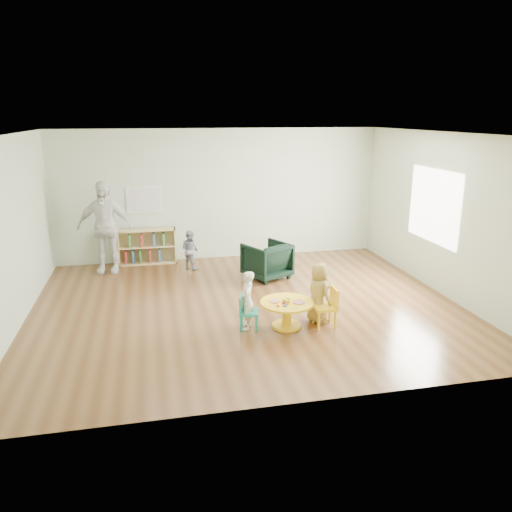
# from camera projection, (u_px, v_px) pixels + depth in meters

# --- Properties ---
(room) EXTENTS (7.10, 7.00, 2.80)m
(room) POSITION_uv_depth(u_px,v_px,m) (247.00, 193.00, 7.84)
(room) COLOR #56341B
(room) RESTS_ON ground
(activity_table) EXTENTS (0.80, 0.80, 0.44)m
(activity_table) POSITION_uv_depth(u_px,v_px,m) (287.00, 309.00, 7.45)
(activity_table) COLOR yellow
(activity_table) RESTS_ON ground
(kid_chair_left) EXTENTS (0.34, 0.34, 0.53)m
(kid_chair_left) POSITION_uv_depth(u_px,v_px,m) (246.00, 311.00, 7.37)
(kid_chair_left) COLOR teal
(kid_chair_left) RESTS_ON ground
(kid_chair_right) EXTENTS (0.33, 0.33, 0.60)m
(kid_chair_right) POSITION_uv_depth(u_px,v_px,m) (328.00, 306.00, 7.46)
(kid_chair_right) COLOR yellow
(kid_chair_right) RESTS_ON ground
(bookshelf) EXTENTS (1.20, 0.30, 0.75)m
(bookshelf) POSITION_uv_depth(u_px,v_px,m) (147.00, 246.00, 10.62)
(bookshelf) COLOR tan
(bookshelf) RESTS_ON ground
(alphabet_poster) EXTENTS (0.74, 0.01, 0.54)m
(alphabet_poster) POSITION_uv_depth(u_px,v_px,m) (144.00, 200.00, 10.47)
(alphabet_poster) COLOR white
(alphabet_poster) RESTS_ON ground
(armchair) EXTENTS (1.02, 1.03, 0.71)m
(armchair) POSITION_uv_depth(u_px,v_px,m) (267.00, 260.00, 9.65)
(armchair) COLOR black
(armchair) RESTS_ON ground
(child_left) EXTENTS (0.29, 0.37, 0.89)m
(child_left) POSITION_uv_depth(u_px,v_px,m) (247.00, 300.00, 7.35)
(child_left) COLOR silver
(child_left) RESTS_ON ground
(child_right) EXTENTS (0.43, 0.53, 0.94)m
(child_right) POSITION_uv_depth(u_px,v_px,m) (319.00, 293.00, 7.56)
(child_right) COLOR yellow
(child_right) RESTS_ON ground
(toddler) EXTENTS (0.50, 0.50, 0.81)m
(toddler) POSITION_uv_depth(u_px,v_px,m) (190.00, 250.00, 10.22)
(toddler) COLOR #1B2445
(toddler) RESTS_ON ground
(adult_caretaker) EXTENTS (1.14, 0.61, 1.84)m
(adult_caretaker) POSITION_uv_depth(u_px,v_px,m) (105.00, 227.00, 9.88)
(adult_caretaker) COLOR white
(adult_caretaker) RESTS_ON ground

